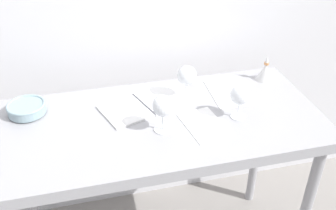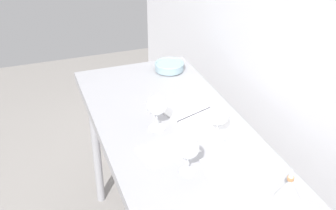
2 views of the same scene
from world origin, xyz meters
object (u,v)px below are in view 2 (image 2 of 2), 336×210
(open_notebook, at_px, (194,115))
(decanter_funnel, at_px, (289,189))
(wine_glass_near_center, at_px, (156,106))
(tasting_bowl, at_px, (169,66))
(wine_glass_near_right, at_px, (188,149))
(tasting_sheet_lower, at_px, (168,150))
(tasting_sheet_upper, at_px, (239,167))
(wine_glass_far_right, at_px, (219,116))

(open_notebook, height_order, decanter_funnel, decanter_funnel)
(wine_glass_near_center, distance_m, tasting_bowl, 0.60)
(wine_glass_near_center, xyz_separation_m, wine_glass_near_right, (0.34, 0.01, -0.00))
(wine_glass_near_right, relative_size, tasting_sheet_lower, 0.68)
(tasting_sheet_lower, relative_size, decanter_funnel, 1.75)
(wine_glass_near_center, xyz_separation_m, tasting_sheet_upper, (0.38, 0.21, -0.11))
(wine_glass_far_right, distance_m, decanter_funnel, 0.44)
(wine_glass_near_center, xyz_separation_m, tasting_bowl, (-0.54, 0.26, -0.08))
(wine_glass_near_right, xyz_separation_m, tasting_bowl, (-0.87, 0.24, -0.08))
(wine_glass_near_center, height_order, tasting_sheet_lower, wine_glass_near_center)
(wine_glass_far_right, xyz_separation_m, wine_glass_near_right, (0.17, -0.21, -0.00))
(wine_glass_near_center, relative_size, tasting_sheet_upper, 0.61)
(wine_glass_near_right, relative_size, decanter_funnel, 1.19)
(tasting_sheet_upper, distance_m, tasting_bowl, 0.92)
(tasting_sheet_lower, bearing_deg, tasting_sheet_upper, 38.57)
(wine_glass_far_right, bearing_deg, tasting_sheet_lower, -87.08)
(open_notebook, relative_size, tasting_sheet_lower, 1.83)
(wine_glass_far_right, bearing_deg, decanter_funnel, 9.42)
(wine_glass_near_center, xyz_separation_m, open_notebook, (-0.04, 0.20, -0.11))
(open_notebook, xyz_separation_m, tasting_bowl, (-0.50, 0.06, 0.02))
(open_notebook, relative_size, tasting_sheet_upper, 1.59)
(wine_glass_near_center, height_order, decanter_funnel, wine_glass_near_center)
(open_notebook, xyz_separation_m, decanter_funnel, (0.63, 0.09, 0.04))
(tasting_bowl, bearing_deg, decanter_funnel, 1.66)
(wine_glass_near_center, bearing_deg, tasting_sheet_upper, 29.07)
(decanter_funnel, bearing_deg, tasting_bowl, -178.34)
(wine_glass_far_right, xyz_separation_m, tasting_sheet_upper, (0.21, -0.01, -0.11))
(open_notebook, bearing_deg, wine_glass_near_center, -98.75)
(wine_glass_far_right, bearing_deg, tasting_sheet_upper, -1.54)
(wine_glass_near_center, relative_size, decanter_funnel, 1.23)
(wine_glass_near_right, bearing_deg, wine_glass_near_center, -177.98)
(wine_glass_near_center, height_order, wine_glass_far_right, same)
(wine_glass_near_center, bearing_deg, wine_glass_near_right, 2.02)
(tasting_sheet_upper, height_order, tasting_sheet_lower, same)
(wine_glass_far_right, xyz_separation_m, open_notebook, (-0.20, -0.02, -0.11))
(tasting_bowl, bearing_deg, wine_glass_far_right, -3.09)
(wine_glass_near_right, height_order, tasting_sheet_upper, wine_glass_near_right)
(wine_glass_near_right, xyz_separation_m, tasting_sheet_upper, (0.04, 0.20, -0.11))
(tasting_sheet_upper, distance_m, tasting_sheet_lower, 0.30)
(wine_glass_far_right, distance_m, tasting_bowl, 0.71)
(open_notebook, bearing_deg, decanter_funnel, -11.13)
(wine_glass_far_right, height_order, decanter_funnel, wine_glass_far_right)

